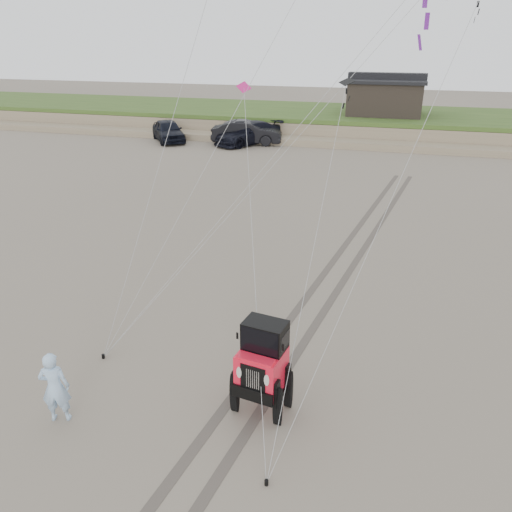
# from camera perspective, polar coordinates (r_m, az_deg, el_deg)

# --- Properties ---
(ground) EXTENTS (160.00, 160.00, 0.00)m
(ground) POSITION_cam_1_polar(r_m,az_deg,el_deg) (12.04, -6.18, -16.88)
(ground) COLOR #6B6054
(ground) RESTS_ON ground
(dune_ridge) EXTENTS (160.00, 14.25, 1.73)m
(dune_ridge) POSITION_cam_1_polar(r_m,az_deg,el_deg) (46.55, 11.76, 14.66)
(dune_ridge) COLOR #7A6B54
(dune_ridge) RESTS_ON ground
(cabin) EXTENTS (6.40, 5.40, 3.35)m
(cabin) POSITION_cam_1_polar(r_m,az_deg,el_deg) (45.63, 14.57, 17.30)
(cabin) COLOR black
(cabin) RESTS_ON dune_ridge
(truck_a) EXTENTS (4.60, 5.21, 1.70)m
(truck_a) POSITION_cam_1_polar(r_m,az_deg,el_deg) (42.18, -10.01, 13.93)
(truck_a) COLOR black
(truck_a) RESTS_ON ground
(truck_b) EXTENTS (5.74, 2.94, 1.80)m
(truck_b) POSITION_cam_1_polar(r_m,az_deg,el_deg) (40.46, -1.07, 13.93)
(truck_b) COLOR black
(truck_b) RESTS_ON ground
(truck_c) EXTENTS (5.13, 6.24, 1.70)m
(truck_c) POSITION_cam_1_polar(r_m,az_deg,el_deg) (40.46, -0.89, 13.86)
(truck_c) COLOR black
(truck_c) RESTS_ON ground
(jeep) EXTENTS (2.74, 5.01, 1.77)m
(jeep) POSITION_cam_1_polar(r_m,az_deg,el_deg) (11.38, 0.66, -13.71)
(jeep) COLOR #FF1832
(jeep) RESTS_ON ground
(man) EXTENTS (0.74, 0.61, 1.73)m
(man) POSITION_cam_1_polar(r_m,az_deg,el_deg) (11.97, -22.01, -13.73)
(man) COLOR #8BBBD7
(man) RESTS_ON ground
(stake_main) EXTENTS (0.08, 0.08, 0.12)m
(stake_main) POSITION_cam_1_polar(r_m,az_deg,el_deg) (14.06, -17.06, -10.90)
(stake_main) COLOR black
(stake_main) RESTS_ON ground
(stake_aux) EXTENTS (0.08, 0.08, 0.12)m
(stake_aux) POSITION_cam_1_polar(r_m,az_deg,el_deg) (10.40, 1.20, -24.46)
(stake_aux) COLOR black
(stake_aux) RESTS_ON ground
(tire_tracks) EXTENTS (5.22, 29.74, 0.01)m
(tire_tracks) POSITION_cam_1_polar(r_m,az_deg,el_deg) (18.22, 9.18, -1.94)
(tire_tracks) COLOR #4C443D
(tire_tracks) RESTS_ON ground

